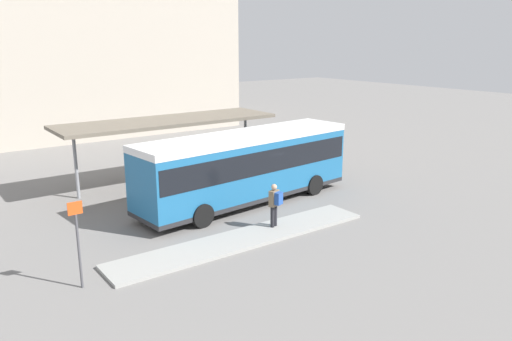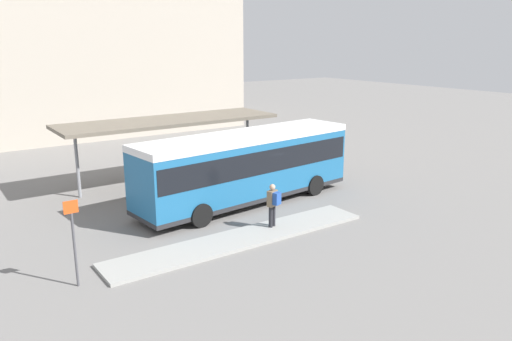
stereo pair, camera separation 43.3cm
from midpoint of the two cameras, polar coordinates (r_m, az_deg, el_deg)
ground_plane at (r=23.63m, az=-0.57°, el=-3.72°), size 120.00×120.00×0.00m
curb_island at (r=19.36m, az=-0.97°, el=-7.77°), size 10.93×1.80×0.12m
city_bus at (r=23.10m, az=-0.56°, el=0.86°), size 11.17×3.57×3.34m
pedestrian_waiting at (r=20.04m, az=2.60°, el=-3.69°), size 0.50×0.55×1.79m
bicycle_blue at (r=30.47m, az=9.00°, el=1.04°), size 0.48×1.76×0.76m
bicycle_green at (r=31.34m, az=8.49°, el=1.39°), size 0.48×1.61×0.70m
bicycle_orange at (r=31.94m, az=7.50°, el=1.70°), size 0.48×1.68×0.73m
station_shelter at (r=26.84m, az=-9.38°, el=5.55°), size 11.64×3.47×3.42m
platform_sign at (r=16.26m, az=-19.38°, el=-7.44°), size 0.44×0.08×2.80m
station_building at (r=44.87m, az=-19.09°, el=14.78°), size 24.44×11.45×16.34m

